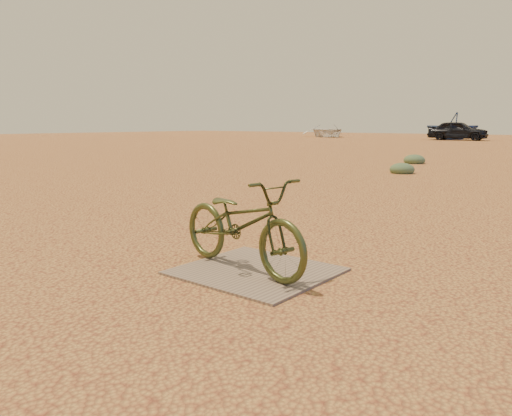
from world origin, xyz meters
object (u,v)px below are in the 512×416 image
Objects in this scene: plywood_board at (256,271)px; boat_far_left at (453,126)px; bicycle at (242,223)px; car at (458,131)px; boat_near_left at (327,131)px.

plywood_board is 41.13m from boat_far_left.
boat_far_left reaches higher than bicycle.
plywood_board is 38.99m from car.
plywood_board is 0.30× the size of car.
boat_far_left is at bearing 24.85° from bicycle.
boat_far_left is (-10.93, 39.64, 1.11)m from plywood_board.
car is at bearing 104.66° from plywood_board.
car is at bearing -9.43° from boat_far_left.
bicycle reaches higher than plywood_board.
plywood_board is at bearing -51.86° from bicycle.
boat_far_left is (11.96, 0.28, 0.52)m from boat_near_left.
bicycle is 0.39× the size of boat_far_left.
boat_near_left is (-22.88, 39.36, 0.60)m from plywood_board.
bicycle is at bearing -103.85° from boat_near_left.
boat_near_left is at bearing -126.92° from boat_far_left.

